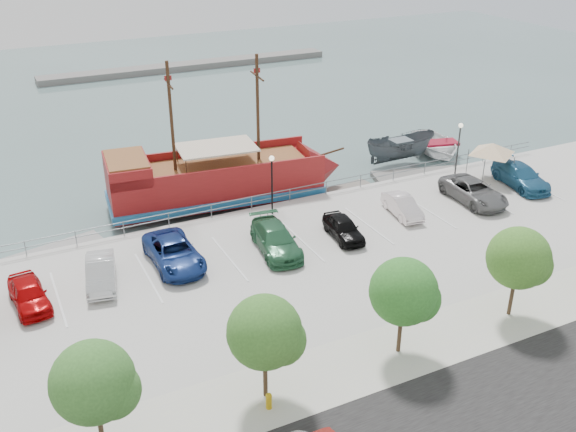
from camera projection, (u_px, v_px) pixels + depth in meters
name	position (u px, v px, depth m)	size (l,w,h in m)	color
ground	(317.00, 269.00, 39.76)	(160.00, 160.00, 0.00)	#4E6764
street	(502.00, 426.00, 26.41)	(100.00, 8.00, 0.04)	black
sidewalk	(415.00, 345.00, 31.25)	(100.00, 4.00, 0.05)	beige
seawall_railing	(265.00, 200.00, 45.38)	(50.00, 0.06, 1.00)	slate
far_shore	(189.00, 66.00, 87.90)	(40.00, 3.00, 0.80)	slate
pirate_ship	(233.00, 179.00, 47.86)	(18.41, 6.77, 11.48)	maroon
patrol_boat	(400.00, 151.00, 55.21)	(2.40, 6.39, 2.47)	#474F55
speedboat	(435.00, 147.00, 57.56)	(5.00, 7.00, 1.45)	white
dock_west	(54.00, 251.00, 41.41)	(6.27, 1.79, 0.36)	gray
dock_mid	(337.00, 193.00, 49.80)	(6.29, 1.80, 0.36)	slate
dock_east	(420.00, 175.00, 52.90)	(7.79, 2.23, 0.45)	slate
canopy_tent	(493.00, 143.00, 48.99)	(4.80, 4.80, 3.35)	slate
fire_hydrant	(269.00, 400.00, 27.16)	(0.29, 0.29, 0.83)	gold
lamp_post_mid	(272.00, 174.00, 43.27)	(0.36, 0.36, 4.28)	black
lamp_post_right	(459.00, 140.00, 49.62)	(0.36, 0.36, 4.28)	black
tree_b	(98.00, 384.00, 23.86)	(3.30, 3.20, 5.00)	#473321
tree_c	(268.00, 334.00, 26.63)	(3.30, 3.20, 5.00)	#473321
tree_d	(407.00, 293.00, 29.41)	(3.30, 3.20, 5.00)	#473321
tree_e	(521.00, 260.00, 32.19)	(3.30, 3.20, 5.00)	#473321
parked_car_a	(29.00, 294.00, 34.05)	(1.72, 4.26, 1.45)	#AB0305
parked_car_b	(101.00, 273.00, 36.01)	(1.55, 4.44, 1.46)	silver
parked_car_c	(174.00, 253.00, 37.96)	(2.62, 5.67, 1.58)	navy
parked_car_d	(276.00, 239.00, 39.45)	(2.22, 5.47, 1.59)	#29603D
parked_car_e	(343.00, 228.00, 41.08)	(1.63, 4.06, 1.38)	black
parked_car_f	(402.00, 206.00, 44.10)	(1.41, 4.05, 1.33)	silver
parked_car_g	(474.00, 191.00, 46.06)	(2.61, 5.65, 1.57)	slate
parked_car_h	(521.00, 176.00, 48.58)	(2.27, 5.58, 1.62)	#20577D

